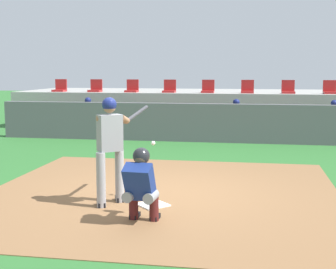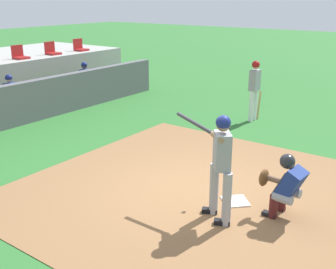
{
  "view_description": "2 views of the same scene",
  "coord_description": "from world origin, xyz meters",
  "px_view_note": "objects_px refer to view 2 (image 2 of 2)",
  "views": [
    {
      "loc": [
        1.57,
        -8.36,
        2.25
      ],
      "look_at": [
        0.0,
        0.7,
        1.0
      ],
      "focal_mm": 51.2,
      "sensor_mm": 36.0,
      "label": 1
    },
    {
      "loc": [
        -6.19,
        -3.79,
        3.54
      ],
      "look_at": [
        0.0,
        0.7,
        1.0
      ],
      "focal_mm": 44.65,
      "sensor_mm": 36.0,
      "label": 2
    }
  ],
  "objects_px": {
    "home_plate": "(235,201)",
    "dugout_player_3": "(87,80)",
    "catcher_crouched": "(285,183)",
    "dugout_player_2": "(13,95)",
    "batter_at_plate": "(220,161)",
    "on_deck_batter": "(255,87)",
    "stadium_seat_7": "(52,51)",
    "stadium_seat_6": "(20,55)",
    "stadium_seat_8": "(80,47)"
  },
  "relations": [
    {
      "from": "batter_at_plate",
      "to": "catcher_crouched",
      "type": "height_order",
      "value": "batter_at_plate"
    },
    {
      "from": "dugout_player_2",
      "to": "stadium_seat_8",
      "type": "bearing_deg",
      "value": 23.53
    },
    {
      "from": "home_plate",
      "to": "batter_at_plate",
      "type": "xyz_separation_m",
      "value": [
        -0.69,
        -0.04,
        1.01
      ]
    },
    {
      "from": "catcher_crouched",
      "to": "stadium_seat_6",
      "type": "relative_size",
      "value": 3.47
    },
    {
      "from": "catcher_crouched",
      "to": "stadium_seat_6",
      "type": "distance_m",
      "value": 11.45
    },
    {
      "from": "home_plate",
      "to": "dugout_player_2",
      "type": "relative_size",
      "value": 0.34
    },
    {
      "from": "catcher_crouched",
      "to": "on_deck_batter",
      "type": "bearing_deg",
      "value": 29.95
    },
    {
      "from": "home_plate",
      "to": "stadium_seat_6",
      "type": "distance_m",
      "value": 10.69
    },
    {
      "from": "home_plate",
      "to": "dugout_player_3",
      "type": "xyz_separation_m",
      "value": [
        4.18,
        8.14,
        0.65
      ]
    },
    {
      "from": "dugout_player_3",
      "to": "stadium_seat_6",
      "type": "height_order",
      "value": "stadium_seat_6"
    },
    {
      "from": "stadium_seat_8",
      "to": "batter_at_plate",
      "type": "bearing_deg",
      "value": -122.34
    },
    {
      "from": "home_plate",
      "to": "catcher_crouched",
      "type": "bearing_deg",
      "value": -89.4
    },
    {
      "from": "home_plate",
      "to": "catcher_crouched",
      "type": "distance_m",
      "value": 1.05
    },
    {
      "from": "batter_at_plate",
      "to": "on_deck_batter",
      "type": "distance_m",
      "value": 6.06
    },
    {
      "from": "home_plate",
      "to": "stadium_seat_8",
      "type": "bearing_deg",
      "value": 60.42
    },
    {
      "from": "dugout_player_2",
      "to": "batter_at_plate",
      "type": "bearing_deg",
      "value": -102.37
    },
    {
      "from": "stadium_seat_6",
      "to": "stadium_seat_7",
      "type": "xyz_separation_m",
      "value": [
        1.44,
        0.0,
        0.0
      ]
    },
    {
      "from": "on_deck_batter",
      "to": "dugout_player_3",
      "type": "bearing_deg",
      "value": 97.69
    },
    {
      "from": "catcher_crouched",
      "to": "stadium_seat_7",
      "type": "height_order",
      "value": "stadium_seat_7"
    },
    {
      "from": "stadium_seat_8",
      "to": "home_plate",
      "type": "bearing_deg",
      "value": -119.58
    },
    {
      "from": "catcher_crouched",
      "to": "dugout_player_3",
      "type": "height_order",
      "value": "dugout_player_3"
    },
    {
      "from": "on_deck_batter",
      "to": "stadium_seat_6",
      "type": "height_order",
      "value": "stadium_seat_6"
    },
    {
      "from": "catcher_crouched",
      "to": "on_deck_batter",
      "type": "distance_m",
      "value": 5.79
    },
    {
      "from": "catcher_crouched",
      "to": "stadium_seat_8",
      "type": "height_order",
      "value": "stadium_seat_8"
    },
    {
      "from": "batter_at_plate",
      "to": "stadium_seat_7",
      "type": "xyz_separation_m",
      "value": [
        5.02,
        10.21,
        0.5
      ]
    },
    {
      "from": "batter_at_plate",
      "to": "dugout_player_3",
      "type": "distance_m",
      "value": 9.53
    },
    {
      "from": "dugout_player_3",
      "to": "on_deck_batter",
      "type": "bearing_deg",
      "value": -82.31
    },
    {
      "from": "catcher_crouched",
      "to": "stadium_seat_7",
      "type": "distance_m",
      "value": 11.9
    },
    {
      "from": "on_deck_batter",
      "to": "dugout_player_3",
      "type": "xyz_separation_m",
      "value": [
        -0.83,
        6.13,
        -0.35
      ]
    },
    {
      "from": "catcher_crouched",
      "to": "batter_at_plate",
      "type": "bearing_deg",
      "value": 129.96
    },
    {
      "from": "stadium_seat_7",
      "to": "dugout_player_3",
      "type": "bearing_deg",
      "value": -94.22
    },
    {
      "from": "stadium_seat_7",
      "to": "stadium_seat_8",
      "type": "xyz_separation_m",
      "value": [
        1.44,
        0.0,
        0.0
      ]
    },
    {
      "from": "stadium_seat_6",
      "to": "stadium_seat_7",
      "type": "distance_m",
      "value": 1.44
    },
    {
      "from": "dugout_player_2",
      "to": "stadium_seat_7",
      "type": "relative_size",
      "value": 2.71
    },
    {
      "from": "dugout_player_3",
      "to": "batter_at_plate",
      "type": "bearing_deg",
      "value": -120.78
    },
    {
      "from": "catcher_crouched",
      "to": "dugout_player_2",
      "type": "distance_m",
      "value": 9.08
    },
    {
      "from": "stadium_seat_7",
      "to": "dugout_player_2",
      "type": "bearing_deg",
      "value": -147.78
    },
    {
      "from": "home_plate",
      "to": "batter_at_plate",
      "type": "bearing_deg",
      "value": -177.04
    },
    {
      "from": "on_deck_batter",
      "to": "stadium_seat_8",
      "type": "height_order",
      "value": "stadium_seat_8"
    },
    {
      "from": "dugout_player_2",
      "to": "catcher_crouched",
      "type": "bearing_deg",
      "value": -96.93
    },
    {
      "from": "dugout_player_2",
      "to": "dugout_player_3",
      "type": "relative_size",
      "value": 1.0
    },
    {
      "from": "dugout_player_3",
      "to": "stadium_seat_7",
      "type": "bearing_deg",
      "value": 85.78
    },
    {
      "from": "stadium_seat_6",
      "to": "stadium_seat_7",
      "type": "bearing_deg",
      "value": 0.0
    },
    {
      "from": "home_plate",
      "to": "stadium_seat_8",
      "type": "relative_size",
      "value": 0.92
    },
    {
      "from": "stadium_seat_6",
      "to": "stadium_seat_8",
      "type": "relative_size",
      "value": 1.0
    },
    {
      "from": "catcher_crouched",
      "to": "stadium_seat_8",
      "type": "distance_m",
      "value": 12.5
    },
    {
      "from": "dugout_player_2",
      "to": "stadium_seat_6",
      "type": "bearing_deg",
      "value": 48.75
    },
    {
      "from": "home_plate",
      "to": "stadium_seat_6",
      "type": "relative_size",
      "value": 0.92
    },
    {
      "from": "home_plate",
      "to": "stadium_seat_7",
      "type": "height_order",
      "value": "stadium_seat_7"
    },
    {
      "from": "stadium_seat_6",
      "to": "stadium_seat_8",
      "type": "bearing_deg",
      "value": 0.0
    }
  ]
}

